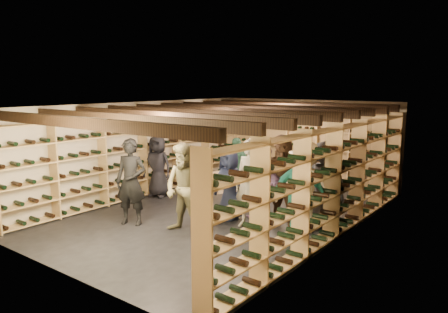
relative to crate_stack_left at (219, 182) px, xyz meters
name	(u,v)px	position (x,y,z in m)	size (l,w,h in m)	color
ground	(223,212)	(1.26, -1.47, -0.26)	(8.00, 8.00, 0.00)	black
walls	(223,160)	(1.26, -1.47, 0.95)	(5.52, 8.02, 2.40)	#BFAF94
ceiling	(223,105)	(1.26, -1.47, 2.15)	(5.50, 8.00, 0.01)	beige
ceiling_joists	(223,112)	(1.26, -1.47, 2.01)	(5.40, 7.12, 0.18)	black
wine_rack_left	(143,154)	(-1.31, -1.47, 0.82)	(0.32, 7.50, 2.15)	tan
wine_rack_right	(333,181)	(3.83, -1.47, 0.82)	(0.32, 7.50, 2.15)	tan
wine_rack_back	(303,146)	(1.26, 2.36, 0.82)	(4.70, 0.30, 2.15)	tan
crate_stack_left	(219,182)	(0.00, 0.00, 0.00)	(0.59, 0.50, 0.51)	tan
crate_stack_right	(246,188)	(0.96, -0.13, 0.00)	(0.53, 0.38, 0.51)	tan
crate_loose	(320,209)	(3.01, -0.17, -0.17)	(0.50, 0.33, 0.17)	tan
person_0	(158,166)	(-0.92, -1.34, 0.53)	(0.77, 0.50, 1.57)	black
person_1	(131,182)	(0.27, -3.24, 0.63)	(0.65, 0.42, 1.77)	black
person_2	(185,189)	(1.52, -2.99, 0.62)	(0.85, 0.66, 1.75)	brown
person_3	(305,187)	(3.30, -1.52, 0.63)	(1.15, 0.66, 1.78)	beige
person_4	(299,196)	(3.44, -2.05, 0.60)	(1.00, 0.42, 1.70)	#1D7969
person_6	(229,184)	(1.63, -1.73, 0.49)	(0.73, 0.48, 1.50)	#222C4D
person_7	(249,184)	(2.30, -1.95, 0.64)	(0.65, 0.43, 1.79)	gray
person_8	(283,181)	(2.76, -1.42, 0.67)	(0.90, 0.70, 1.85)	#402819
person_9	(254,169)	(1.24, -0.17, 0.53)	(1.01, 0.58, 1.57)	#BAB5AB
person_10	(236,167)	(0.69, -0.17, 0.51)	(0.89, 0.37, 1.53)	#224834
person_11	(261,182)	(2.21, -1.40, 0.57)	(1.53, 0.49, 1.65)	#845F8F
person_12	(324,184)	(3.44, -0.97, 0.62)	(0.85, 0.55, 1.74)	#37373C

